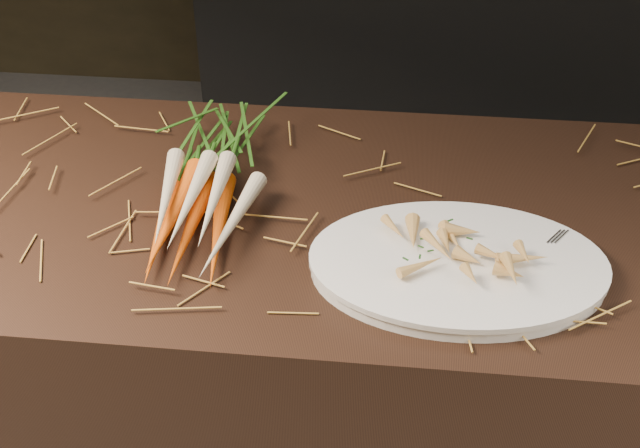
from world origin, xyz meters
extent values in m
cube|color=black|center=(0.00, 0.30, 0.45)|extent=(2.40, 0.70, 0.90)
cube|color=black|center=(0.30, 2.18, 0.40)|extent=(1.80, 0.60, 0.80)
cone|color=#CB3F03|center=(-0.23, 0.20, 0.92)|extent=(0.06, 0.29, 0.04)
cone|color=#CB3F03|center=(-0.18, 0.20, 0.92)|extent=(0.04, 0.29, 0.04)
cone|color=#CB3F03|center=(-0.13, 0.20, 0.92)|extent=(0.07, 0.29, 0.04)
cone|color=#CB3F03|center=(-0.20, 0.19, 0.95)|extent=(0.05, 0.29, 0.04)
cone|color=beige|center=(-0.22, 0.21, 0.97)|extent=(0.07, 0.27, 0.04)
cone|color=beige|center=(-0.17, 0.20, 0.97)|extent=(0.03, 0.27, 0.04)
cone|color=beige|center=(-0.14, 0.21, 0.97)|extent=(0.04, 0.27, 0.05)
cone|color=beige|center=(-0.11, 0.18, 0.94)|extent=(0.07, 0.27, 0.03)
ellipsoid|color=#3B7220|center=(-0.18, 0.44, 0.95)|extent=(0.18, 0.25, 0.09)
cube|color=silver|center=(0.40, 0.14, 0.93)|extent=(0.11, 0.15, 0.00)
camera|label=1|loc=(0.13, -0.80, 1.69)|focal=45.00mm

